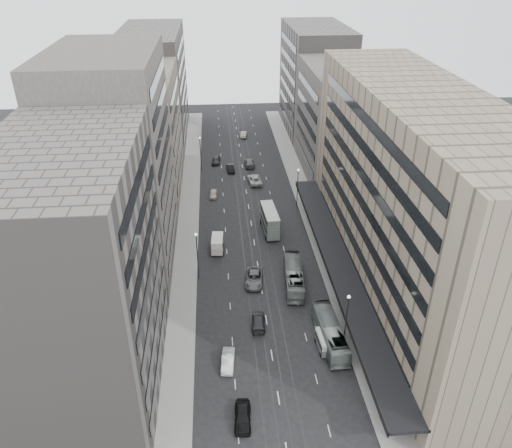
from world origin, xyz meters
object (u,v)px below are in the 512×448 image
object	(u,v)px
bus_far	(294,276)
sedan_0	(243,417)
bus_near	(330,332)
panel_van	(217,243)
sedan_1	(228,361)
vw_microbus	(325,342)
pedestrian	(390,384)
sedan_2	(254,278)
double_decker	(270,220)

from	to	relation	value
bus_far	sedan_0	world-z (taller)	bus_far
bus_near	bus_far	bearing A→B (deg)	-80.04
panel_van	sedan_1	size ratio (longest dim) A/B	1.01
vw_microbus	pedestrian	bearing A→B (deg)	-54.79
bus_near	sedan_0	distance (m)	17.18
sedan_0	sedan_2	bearing A→B (deg)	86.35
sedan_1	sedan_2	xyz separation A→B (m)	(4.73, 17.28, 0.09)
bus_far	panel_van	bearing A→B (deg)	-37.78
bus_near	sedan_1	distance (m)	14.10
sedan_1	sedan_2	distance (m)	17.91
bus_near	bus_far	size ratio (longest dim) A/B	0.99
double_decker	sedan_2	size ratio (longest dim) A/B	1.42
panel_van	vw_microbus	bearing A→B (deg)	-58.01
bus_near	vw_microbus	world-z (taller)	bus_near
sedan_0	panel_van	bearing A→B (deg)	97.26
panel_van	double_decker	bearing A→B (deg)	34.43
bus_near	bus_far	distance (m)	13.43
bus_far	double_decker	distance (m)	16.72
panel_van	sedan_2	bearing A→B (deg)	-56.61
bus_near	double_decker	distance (m)	30.10
bus_far	vw_microbus	distance (m)	14.53
bus_far	sedan_0	bearing A→B (deg)	74.21
sedan_1	sedan_2	world-z (taller)	sedan_2
vw_microbus	bus_near	bearing A→B (deg)	48.90
sedan_2	sedan_0	bearing A→B (deg)	-90.28
bus_far	double_decker	world-z (taller)	double_decker
sedan_0	pedestrian	world-z (taller)	pedestrian
sedan_1	panel_van	bearing A→B (deg)	97.47
panel_van	bus_far	bearing A→B (deg)	-39.13
pedestrian	double_decker	bearing A→B (deg)	-74.46
bus_near	panel_van	world-z (taller)	bus_near
sedan_0	pedestrian	distance (m)	17.86
sedan_1	pedestrian	distance (m)	19.88
vw_microbus	sedan_0	xyz separation A→B (m)	(-11.42, -10.57, -0.40)
bus_near	vw_microbus	xyz separation A→B (m)	(-0.99, -1.29, -0.36)
bus_near	sedan_2	bearing A→B (deg)	-60.10
double_decker	sedan_2	bearing A→B (deg)	-108.65
panel_van	sedan_1	xyz separation A→B (m)	(0.83, -27.03, -0.77)
bus_near	sedan_2	xyz separation A→B (m)	(-8.99, 14.16, -0.74)
double_decker	panel_van	distance (m)	11.35
panel_van	sedan_2	world-z (taller)	panel_van
double_decker	pedestrian	distance (m)	40.07
bus_far	vw_microbus	size ratio (longest dim) A/B	2.76
bus_near	panel_van	bearing A→B (deg)	-61.20
double_decker	sedan_2	distance (m)	16.16
panel_van	sedan_0	bearing A→B (deg)	-82.87
sedan_1	sedan_2	size ratio (longest dim) A/B	0.75
sedan_1	pedestrian	xyz separation A→B (m)	(18.96, -5.96, 0.45)
bus_near	pedestrian	xyz separation A→B (m)	(5.23, -9.07, -0.38)
double_decker	vw_microbus	bearing A→B (deg)	-86.58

